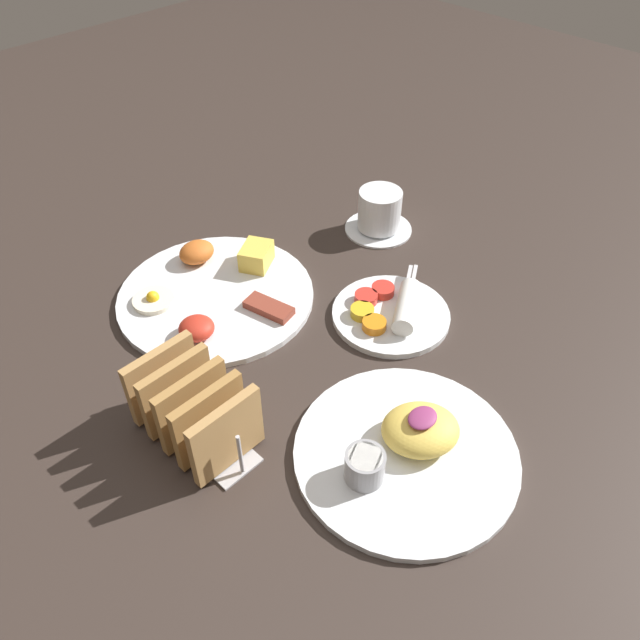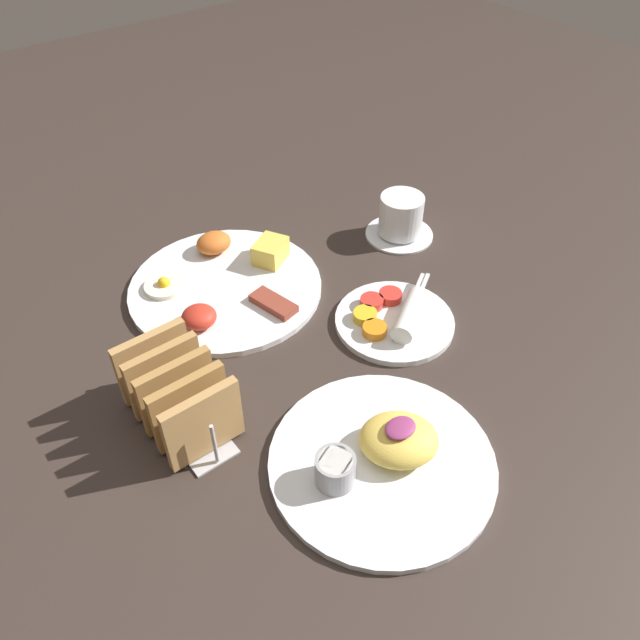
% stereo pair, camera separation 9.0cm
% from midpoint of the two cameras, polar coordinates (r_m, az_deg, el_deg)
% --- Properties ---
extents(ground_plane, '(3.00, 3.00, 0.00)m').
position_cam_midpoint_polar(ground_plane, '(0.89, -3.55, -3.93)').
color(ground_plane, '#332823').
extents(plate_breakfast, '(0.31, 0.31, 0.05)m').
position_cam_midpoint_polar(plate_breakfast, '(1.00, -12.10, 2.44)').
color(plate_breakfast, white).
rests_on(plate_breakfast, ground_plane).
extents(plate_condiments, '(0.19, 0.18, 0.04)m').
position_cam_midpoint_polar(plate_condiments, '(0.95, 3.83, 0.65)').
color(plate_condiments, white).
rests_on(plate_condiments, ground_plane).
extents(plate_foreground, '(0.28, 0.28, 0.06)m').
position_cam_midpoint_polar(plate_foreground, '(0.78, 4.56, -11.77)').
color(plate_foreground, white).
rests_on(plate_foreground, ground_plane).
extents(toast_rack, '(0.10, 0.18, 0.10)m').
position_cam_midpoint_polar(toast_rack, '(0.79, -14.72, -8.01)').
color(toast_rack, '#B7B7BC').
rests_on(toast_rack, ground_plane).
extents(coffee_cup, '(0.12, 0.12, 0.08)m').
position_cam_midpoint_polar(coffee_cup, '(1.12, 3.12, 9.67)').
color(coffee_cup, white).
rests_on(coffee_cup, ground_plane).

